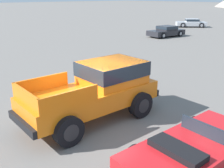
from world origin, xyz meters
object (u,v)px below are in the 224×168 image
Objects in this scene: red_convertible_car at (193,150)px; parked_car_silver at (191,23)px; orange_pickup_truck at (99,88)px; parked_car_dark at (166,31)px.

red_convertible_car is 1.04× the size of parked_car_silver.
orange_pickup_truck is 31.08m from parked_car_silver.
orange_pickup_truck reaches higher than red_convertible_car.
orange_pickup_truck is 3.94m from red_convertible_car.
parked_car_dark is at bearing 153.96° from parked_car_silver.
red_convertible_car is at bearing 2.34° from orange_pickup_truck.
parked_car_dark is (-10.61, 17.94, -0.55)m from orange_pickup_truck.
parked_car_silver is (-3.18, 9.91, 0.01)m from parked_car_dark.
orange_pickup_truck is 1.20× the size of parked_car_dark.
orange_pickup_truck reaches higher than parked_car_silver.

